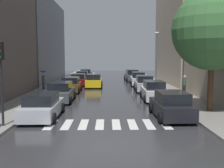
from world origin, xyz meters
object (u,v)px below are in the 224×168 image
object	(u,v)px
traffic_light_left_corner	(0,65)
lamp_post_right	(156,56)
parked_car_left_second	(61,92)
parked_car_left_sixth	(86,74)
parked_car_left_third	(71,85)
parked_car_right_third	(144,84)
parked_car_left_fourth	(78,80)
pedestrian_foreground	(43,76)
parked_car_left_nearest	(42,106)
pedestrian_near_tree	(184,84)
taxi_midroad	(94,81)
parked_car_right_fourth	(138,79)
parked_car_left_fifth	(82,76)
street_tree_right	(213,30)
parked_car_right_fifth	(132,76)
parked_car_right_nearest	(171,106)
parked_car_right_second	(154,91)

from	to	relation	value
traffic_light_left_corner	lamp_post_right	size ratio (longest dim) A/B	0.68
parked_car_left_second	parked_car_left_sixth	distance (m)	24.12
parked_car_left_third	parked_car_right_third	size ratio (longest dim) A/B	1.01
parked_car_left_fourth	pedestrian_foreground	size ratio (longest dim) A/B	2.02
parked_car_left_nearest	pedestrian_near_tree	xyz separation A→B (m)	(11.34, 9.00, 0.36)
parked_car_left_fourth	taxi_midroad	xyz separation A→B (m)	(2.12, -2.00, 0.03)
parked_car_right_fourth	parked_car_left_fifth	bearing A→B (deg)	54.49
lamp_post_right	street_tree_right	bearing A→B (deg)	-84.35
parked_car_left_fifth	parked_car_right_fifth	bearing A→B (deg)	-88.33
parked_car_right_fourth	pedestrian_foreground	bearing A→B (deg)	116.96
parked_car_left_sixth	taxi_midroad	xyz separation A→B (m)	(2.15, -13.98, 0.03)
parked_car_right_nearest	pedestrian_near_tree	distance (m)	9.76
lamp_post_right	parked_car_left_fifth	bearing A→B (deg)	132.50
parked_car_left_fourth	parked_car_left_fifth	distance (m)	6.19
parked_car_left_second	parked_car_left_sixth	xyz separation A→B (m)	(0.07, 24.12, -0.04)
parked_car_right_third	street_tree_right	xyz separation A→B (m)	(2.85, -10.82, 4.63)
parked_car_left_nearest	taxi_midroad	size ratio (longest dim) A/B	1.05
parked_car_right_nearest	pedestrian_near_tree	world-z (taller)	pedestrian_near_tree
street_tree_right	lamp_post_right	world-z (taller)	street_tree_right
parked_car_left_fourth	lamp_post_right	distance (m)	10.70
street_tree_right	parked_car_left_nearest	bearing A→B (deg)	-172.68
parked_car_left_second	parked_car_right_third	xyz separation A→B (m)	(7.85, 6.35, 0.03)
taxi_midroad	lamp_post_right	distance (m)	8.16
parked_car_left_nearest	parked_car_left_second	distance (m)	5.86
parked_car_left_sixth	parked_car_right_fourth	distance (m)	14.22
parked_car_right_nearest	street_tree_right	size ratio (longest dim) A/B	0.54
pedestrian_near_tree	traffic_light_left_corner	xyz separation A→B (m)	(-12.82, -11.26, 2.19)
taxi_midroad	pedestrian_foreground	bearing A→B (deg)	118.70
parked_car_left_fifth	pedestrian_foreground	world-z (taller)	pedestrian_foreground
parked_car_left_third	pedestrian_near_tree	world-z (taller)	pedestrian_near_tree
parked_car_right_fifth	parked_car_right_second	bearing A→B (deg)	177.97
parked_car_left_second	parked_car_right_second	size ratio (longest dim) A/B	0.99
parked_car_left_nearest	street_tree_right	distance (m)	11.82
traffic_light_left_corner	parked_car_left_fifth	bearing A→B (deg)	86.64
parked_car_left_nearest	parked_car_left_fifth	size ratio (longest dim) A/B	1.09
traffic_light_left_corner	lamp_post_right	xyz separation A→B (m)	(11.00, 16.13, 0.57)
parked_car_left_fourth	parked_car_right_third	bearing A→B (deg)	-127.78
parked_car_left_fourth	taxi_midroad	bearing A→B (deg)	-134.38
street_tree_right	traffic_light_left_corner	size ratio (longest dim) A/B	1.84
parked_car_left_sixth	parked_car_right_second	size ratio (longest dim) A/B	0.95
parked_car_left_nearest	taxi_midroad	bearing A→B (deg)	-8.63
lamp_post_right	pedestrian_foreground	bearing A→B (deg)	-176.03
parked_car_left_fifth	parked_car_left_sixth	bearing A→B (deg)	0.22
parked_car_right_fifth	traffic_light_left_corner	xyz separation A→B (m)	(-9.21, -26.57, 2.47)
street_tree_right	traffic_light_left_corner	bearing A→B (deg)	-163.44
parked_car_right_nearest	pedestrian_near_tree	size ratio (longest dim) A/B	2.37
parked_car_left_nearest	street_tree_right	xyz separation A→B (m)	(10.76, 1.38, 4.70)
parked_car_left_nearest	parked_car_left_fifth	xyz separation A→B (m)	(0.07, 24.19, -0.00)
traffic_light_left_corner	parked_car_left_second	bearing A→B (deg)	79.27
pedestrian_near_tree	parked_car_left_second	bearing A→B (deg)	178.77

